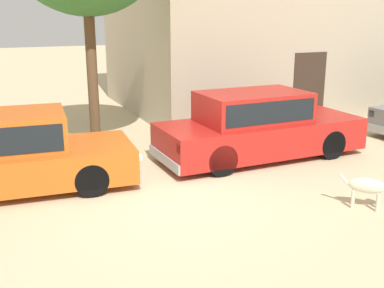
# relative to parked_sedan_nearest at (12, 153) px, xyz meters

# --- Properties ---
(ground_plane) EXTENTS (80.00, 80.00, 0.00)m
(ground_plane) POSITION_rel_parked_sedan_nearest_xyz_m (2.63, -1.53, -0.72)
(ground_plane) COLOR #CCB78E
(parked_sedan_nearest) EXTENTS (4.60, 2.05, 1.47)m
(parked_sedan_nearest) POSITION_rel_parked_sedan_nearest_xyz_m (0.00, 0.00, 0.00)
(parked_sedan_nearest) COLOR #D15619
(parked_sedan_nearest) RESTS_ON ground_plane
(parked_sedan_second) EXTENTS (4.85, 1.78, 1.52)m
(parked_sedan_second) POSITION_rel_parked_sedan_nearest_xyz_m (5.19, -0.05, 0.04)
(parked_sedan_second) COLOR #AD1E19
(parked_sedan_second) RESTS_ON ground_plane
(stray_dog_spotted) EXTENTS (0.75, 0.76, 0.64)m
(stray_dog_spotted) POSITION_rel_parked_sedan_nearest_xyz_m (5.42, -3.30, -0.32)
(stray_dog_spotted) COLOR beige
(stray_dog_spotted) RESTS_ON ground_plane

